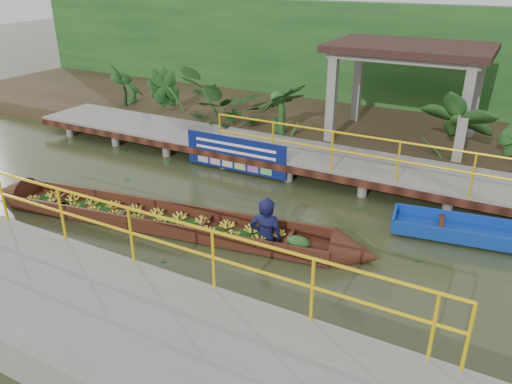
% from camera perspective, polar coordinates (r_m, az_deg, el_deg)
% --- Properties ---
extents(ground, '(80.00, 80.00, 0.00)m').
position_cam_1_polar(ground, '(11.52, -6.51, -2.44)').
color(ground, '#2E371B').
rests_on(ground, ground).
extents(land_strip, '(30.00, 8.00, 0.45)m').
position_cam_1_polar(land_strip, '(17.67, 7.40, 7.97)').
color(land_strip, '#302518').
rests_on(land_strip, ground).
extents(far_dock, '(16.00, 2.06, 1.66)m').
position_cam_1_polar(far_dock, '(14.03, 1.39, 4.87)').
color(far_dock, slate).
rests_on(far_dock, ground).
extents(near_dock, '(18.00, 2.40, 1.73)m').
position_cam_1_polar(near_dock, '(8.13, -17.84, -13.81)').
color(near_dock, slate).
rests_on(near_dock, ground).
extents(pavilion, '(4.40, 3.00, 3.00)m').
position_cam_1_polar(pavilion, '(15.15, 17.14, 14.45)').
color(pavilion, slate).
rests_on(pavilion, ground).
extents(foliage_backdrop, '(30.00, 0.80, 4.00)m').
position_cam_1_polar(foliage_backdrop, '(19.58, 10.47, 14.72)').
color(foliage_backdrop, '#15431A').
rests_on(foliage_backdrop, ground).
extents(vendor_boat, '(9.33, 2.30, 2.31)m').
position_cam_1_polar(vendor_boat, '(10.77, -8.40, -2.79)').
color(vendor_boat, '#3D1A10').
rests_on(vendor_boat, ground).
extents(moored_blue_boat, '(3.50, 1.33, 0.81)m').
position_cam_1_polar(moored_blue_boat, '(11.36, 26.89, -4.75)').
color(moored_blue_boat, '#0D3398').
rests_on(moored_blue_boat, ground).
extents(blue_banner, '(3.03, 0.04, 0.95)m').
position_cam_1_polar(blue_banner, '(13.45, -2.39, 4.34)').
color(blue_banner, navy).
rests_on(blue_banner, ground).
extents(tropical_plants, '(14.41, 1.41, 1.76)m').
position_cam_1_polar(tropical_plants, '(15.64, 2.63, 10.19)').
color(tropical_plants, '#15431A').
rests_on(tropical_plants, ground).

